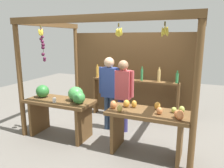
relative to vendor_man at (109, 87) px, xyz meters
The scene contains 7 objects.
ground_plane 0.99m from the vendor_man, 36.91° to the left, with size 12.00×12.00×0.00m, color slate.
market_stall 0.74m from the vendor_man, 79.13° to the left, with size 3.45×2.24×2.40m.
fruit_counter_left 1.06m from the vendor_man, 137.41° to the right, with size 1.40×0.64×1.07m.
fruit_counter_right 1.31m from the vendor_man, 34.28° to the right, with size 1.40×0.64×0.95m.
bottle_shelf_unit 0.95m from the vendor_man, 72.49° to the left, with size 2.22×0.22×1.35m.
vendor_man is the anchor object (origin of this frame).
vendor_woman 0.32m from the vendor_man, ahead, with size 0.48×0.21×1.58m.
Camera 1 is at (1.72, -4.29, 2.03)m, focal length 34.64 mm.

